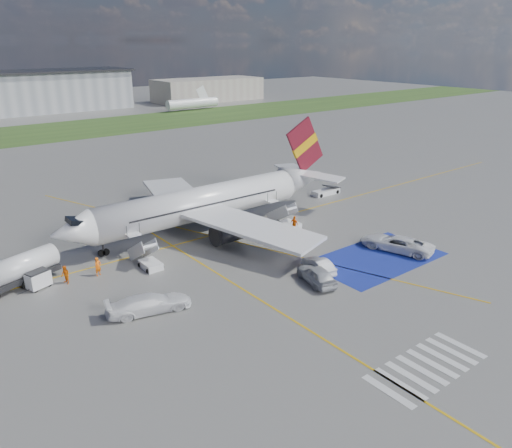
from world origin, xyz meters
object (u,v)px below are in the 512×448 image
object	(u,v)px
van_white_a	(397,241)
van_white_b	(149,301)
belt_loader	(326,192)
fuel_tanker	(12,276)
gpu_cart	(38,280)
airliner	(211,201)
car_silver_a	(317,275)
car_silver_b	(319,265)

from	to	relation	value
van_white_a	van_white_b	bearing A→B (deg)	-27.56
van_white_a	van_white_b	size ratio (longest dim) A/B	1.11
belt_loader	van_white_b	distance (m)	38.73
fuel_tanker	gpu_cart	size ratio (longest dim) A/B	3.91
airliner	belt_loader	size ratio (longest dim) A/B	7.63
fuel_tanker	van_white_a	distance (m)	38.13
belt_loader	car_silver_a	bearing A→B (deg)	-136.73
gpu_cart	van_white_a	bearing A→B (deg)	-42.66
fuel_tanker	airliner	bearing A→B (deg)	-12.49
fuel_tanker	van_white_b	world-z (taller)	fuel_tanker
car_silver_a	belt_loader	bearing A→B (deg)	-123.27
airliner	fuel_tanker	distance (m)	22.96
car_silver_a	airliner	bearing A→B (deg)	-76.89
fuel_tanker	van_white_a	bearing A→B (deg)	-42.16
gpu_cart	car_silver_a	bearing A→B (deg)	-54.35
belt_loader	gpu_cart	bearing A→B (deg)	-173.08
belt_loader	van_white_b	world-z (taller)	van_white_b
van_white_b	airliner	bearing A→B (deg)	-34.30
airliner	car_silver_b	xyz separation A→B (m)	(1.53, -16.56, -2.70)
fuel_tanker	belt_loader	size ratio (longest dim) A/B	1.86
van_white_b	car_silver_a	bearing A→B (deg)	-94.10
fuel_tanker	van_white_b	size ratio (longest dim) A/B	1.71
gpu_cart	belt_loader	size ratio (longest dim) A/B	0.47
car_silver_b	car_silver_a	bearing A→B (deg)	52.93
airliner	van_white_a	bearing A→B (deg)	-56.63
belt_loader	car_silver_b	distance (m)	26.34
gpu_cart	car_silver_a	distance (m)	25.43
car_silver_a	car_silver_b	distance (m)	2.44
airliner	fuel_tanker	bearing A→B (deg)	-175.17
car_silver_a	gpu_cart	bearing A→B (deg)	-21.71
belt_loader	car_silver_a	distance (m)	28.77
fuel_tanker	car_silver_b	bearing A→B (deg)	-48.38
car_silver_b	van_white_a	size ratio (longest dim) A/B	0.73
gpu_cart	van_white_b	bearing A→B (deg)	-77.98
airliner	belt_loader	world-z (taller)	airliner
belt_loader	van_white_b	bearing A→B (deg)	-157.05
fuel_tanker	car_silver_a	world-z (taller)	fuel_tanker
fuel_tanker	van_white_b	bearing A→B (deg)	-73.01
gpu_cart	van_white_b	size ratio (longest dim) A/B	0.44
airliner	van_white_b	xyz separation A→B (m)	(-14.98, -13.35, -2.37)
fuel_tanker	van_white_a	size ratio (longest dim) A/B	1.54
belt_loader	van_white_a	size ratio (longest dim) A/B	0.83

